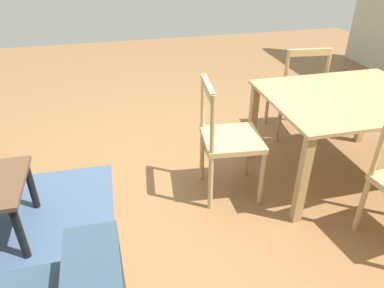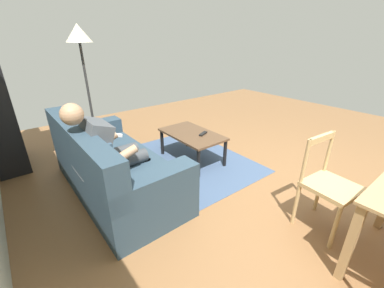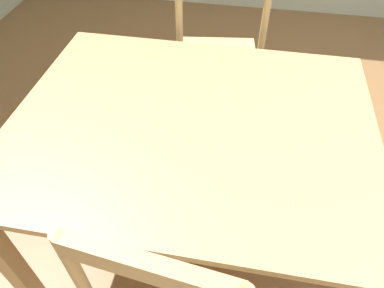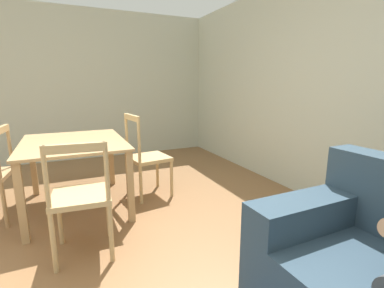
{
  "view_description": "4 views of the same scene",
  "coord_description": "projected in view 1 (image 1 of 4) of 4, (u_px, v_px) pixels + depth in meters",
  "views": [
    {
      "loc": [
        0.34,
        2.37,
        1.79
      ],
      "look_at": [
        -0.01,
        0.91,
        0.9
      ],
      "focal_mm": 33.64,
      "sensor_mm": 36.0,
      "label": 1
    },
    {
      "loc": [
        -1.14,
        2.37,
        1.72
      ],
      "look_at": [
        1.43,
        0.31,
        0.26
      ],
      "focal_mm": 22.69,
      "sensor_mm": 36.0,
      "label": 2
    },
    {
      "loc": [
        -1.24,
        -0.68,
        1.54
      ],
      "look_at": [
        -1.4,
        0.21,
        0.6
      ],
      "focal_mm": 33.36,
      "sensor_mm": 36.0,
      "label": 3
    },
    {
      "loc": [
        1.65,
        0.14,
        1.3
      ],
      "look_at": [
        -0.01,
        0.91,
        0.9
      ],
      "focal_mm": 26.1,
      "sensor_mm": 36.0,
      "label": 4
    }
  ],
  "objects": [
    {
      "name": "ground_plane",
      "position": [
        165.0,
        183.0,
        2.96
      ],
      "size": [
        9.07,
        9.07,
        0.0
      ],
      "primitive_type": "plane",
      "color": "brown"
    },
    {
      "name": "dining_table",
      "position": [
        347.0,
        108.0,
        2.75
      ],
      "size": [
        1.23,
        0.99,
        0.72
      ],
      "color": "tan",
      "rests_on": "ground_plane"
    },
    {
      "name": "dining_chair_facing_couch",
      "position": [
        228.0,
        140.0,
        2.64
      ],
      "size": [
        0.46,
        0.46,
        0.91
      ],
      "color": "tan",
      "rests_on": "ground_plane"
    },
    {
      "name": "dining_chair_by_doorway",
      "position": [
        296.0,
        91.0,
        3.47
      ],
      "size": [
        0.47,
        0.47,
        0.91
      ],
      "color": "tan",
      "rests_on": "ground_plane"
    }
  ]
}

